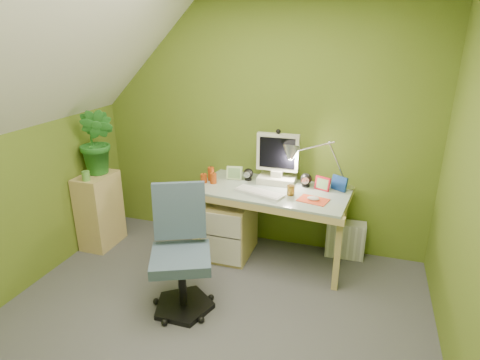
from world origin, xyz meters
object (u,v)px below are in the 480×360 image
(radiator, at_px, (345,239))
(task_chair, at_px, (181,258))
(desk, at_px, (271,225))
(desk_lamp, at_px, (329,153))
(side_ledge, at_px, (100,210))
(monitor, at_px, (278,154))
(potted_plant, at_px, (97,142))

(radiator, bearing_deg, task_chair, -135.94)
(desk, distance_m, radiator, 0.73)
(desk_lamp, xyz_separation_m, radiator, (0.21, 0.09, -0.85))
(side_ledge, bearing_deg, radiator, 12.06)
(task_chair, height_order, radiator, task_chair)
(desk_lamp, relative_size, side_ledge, 0.87)
(monitor, relative_size, side_ledge, 0.74)
(side_ledge, bearing_deg, desk_lamp, 10.88)
(potted_plant, bearing_deg, monitor, 12.33)
(potted_plant, bearing_deg, desk, 6.21)
(monitor, relative_size, radiator, 1.53)
(potted_plant, height_order, task_chair, potted_plant)
(potted_plant, bearing_deg, desk_lamp, 9.73)
(desk, height_order, potted_plant, potted_plant)
(monitor, height_order, side_ledge, monitor)
(desk, height_order, radiator, desk)
(desk_lamp, bearing_deg, monitor, -173.85)
(potted_plant, xyz_separation_m, task_chair, (1.17, -0.72, -0.61))
(task_chair, xyz_separation_m, radiator, (1.13, 1.17, -0.27))
(desk, bearing_deg, radiator, 27.77)
(side_ledge, xyz_separation_m, task_chair, (1.21, -0.67, 0.08))
(task_chair, bearing_deg, potted_plant, 124.02)
(task_chair, bearing_deg, side_ledge, 126.55)
(side_ledge, relative_size, radiator, 2.07)
(desk, bearing_deg, potted_plant, -168.38)
(side_ledge, relative_size, potted_plant, 1.15)
(potted_plant, relative_size, radiator, 1.80)
(task_chair, relative_size, radiator, 2.52)
(task_chair, bearing_deg, desk, 38.28)
(desk_lamp, xyz_separation_m, task_chair, (-0.92, -1.08, -0.58))
(desk, xyz_separation_m, monitor, (0.00, 0.18, 0.63))
(desk, relative_size, monitor, 2.43)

